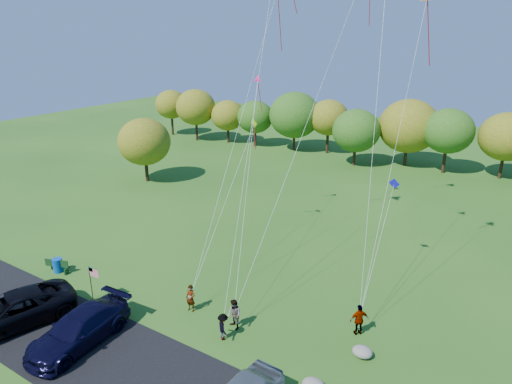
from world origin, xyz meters
TOP-DOWN VIEW (x-y plane):
  - ground at (0.00, 0.00)m, footprint 140.00×140.00m
  - asphalt_lane at (0.00, -4.00)m, footprint 44.00×6.00m
  - treeline at (0.09, 35.70)m, footprint 75.14×27.56m
  - minivan_dark at (-9.38, -4.74)m, footprint 4.78×7.09m
  - minivan_navy at (-4.90, -3.87)m, footprint 2.74×6.04m
  - flyer_a at (-1.94, 1.62)m, footprint 0.65×0.46m
  - flyer_b at (1.20, 1.59)m, footprint 1.07×0.98m
  - flyer_c at (1.23, 0.51)m, footprint 1.12×1.07m
  - flyer_d at (7.20, 4.83)m, footprint 1.08×1.05m
  - park_bench at (-12.61, 0.26)m, footprint 1.66×0.86m
  - trash_barrel at (-12.64, 0.27)m, footprint 0.66×0.66m
  - flag_assembly at (-7.63, -0.70)m, footprint 0.83×0.54m
  - boulder_far at (8.02, 3.19)m, footprint 1.05×0.87m

SIDE VIEW (x-z plane):
  - ground at x=0.00m, z-range 0.00..0.00m
  - asphalt_lane at x=0.00m, z-range 0.00..0.06m
  - boulder_far at x=8.02m, z-range 0.00..0.55m
  - trash_barrel at x=-12.64m, z-range 0.00..0.99m
  - park_bench at x=-12.61m, z-range 0.03..0.99m
  - flyer_c at x=1.23m, z-range 0.00..1.53m
  - flyer_a at x=-1.94m, z-range 0.00..1.68m
  - flyer_b at x=1.20m, z-range 0.00..1.78m
  - flyer_d at x=7.20m, z-range 0.00..1.81m
  - minivan_navy at x=-4.90m, z-range 0.06..1.78m
  - minivan_dark at x=-9.38m, z-range 0.06..1.87m
  - flag_assembly at x=-7.63m, z-range 0.54..2.79m
  - treeline at x=0.09m, z-range 0.51..8.54m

